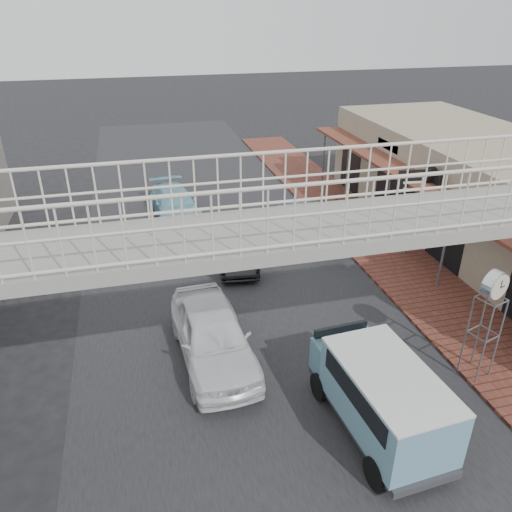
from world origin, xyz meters
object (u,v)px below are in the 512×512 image
white_hatchback (213,335)px  motorcycle_near (384,223)px  dark_sedan (235,247)px  angkot_van (382,391)px  street_clock (494,290)px  motorcycle_far (329,211)px  arrow_sign (437,183)px  angkot_curb (310,220)px  angkot_far (175,203)px

white_hatchback → motorcycle_near: size_ratio=2.56×
white_hatchback → dark_sedan: 5.82m
dark_sedan → angkot_van: size_ratio=0.98×
street_clock → motorcycle_near: bearing=60.3°
dark_sedan → motorcycle_far: bearing=33.4°
arrow_sign → angkot_curb: bearing=147.3°
motorcycle_far → dark_sedan: bearing=100.2°
angkot_curb → angkot_far: angkot_far is taller
motorcycle_far → street_clock: bearing=163.0°
dark_sedan → motorcycle_near: 6.63m
white_hatchback → motorcycle_near: white_hatchback is taller
angkot_far → motorcycle_near: 9.35m
white_hatchback → motorcycle_far: (6.53, 7.95, -0.12)m
motorcycle_near → motorcycle_far: size_ratio=0.96×
dark_sedan → angkot_van: angkot_van is taller
dark_sedan → street_clock: size_ratio=1.28×
white_hatchback → motorcycle_far: white_hatchback is taller
motorcycle_near → motorcycle_far: motorcycle_far is taller
angkot_far → street_clock: street_clock is taller
motorcycle_far → arrow_sign: 5.04m
motorcycle_near → arrow_sign: 3.20m
angkot_far → motorcycle_far: angkot_far is taller
motorcycle_near → arrow_sign: (0.78, -2.03, 2.34)m
white_hatchback → motorcycle_far: 10.28m
motorcycle_far → white_hatchback: bearing=123.7°
dark_sedan → angkot_far: size_ratio=0.86×
arrow_sign → motorcycle_far: bearing=132.1°
arrow_sign → angkot_far: bearing=151.4°
angkot_far → street_clock: (6.45, -13.00, 1.98)m
white_hatchback → angkot_far: white_hatchback is taller
dark_sedan → angkot_far: 5.36m
angkot_van → street_clock: bearing=14.4°
dark_sedan → motorcycle_far: size_ratio=2.10×
angkot_far → motorcycle_far: (6.45, -2.65, 0.00)m
motorcycle_far → street_clock: size_ratio=0.61×
street_clock → dark_sedan: bearing=103.1°
angkot_curb → street_clock: bearing=95.5°
angkot_van → motorcycle_far: angkot_van is taller
white_hatchback → motorcycle_far: size_ratio=2.47×
dark_sedan → arrow_sign: arrow_sign is taller
angkot_van → motorcycle_far: 11.97m
angkot_far → angkot_van: size_ratio=1.14×
white_hatchback → arrow_sign: (9.18, 4.30, 2.13)m
white_hatchback → dark_sedan: size_ratio=1.18×
white_hatchback → arrow_sign: 10.36m
angkot_van → motorcycle_far: (3.35, 11.47, -0.54)m
motorcycle_near → motorcycle_far: (-1.87, 1.62, 0.09)m
white_hatchback → angkot_van: size_ratio=1.16×
angkot_far → arrow_sign: (9.10, -6.30, 2.26)m
white_hatchback → motorcycle_near: 10.51m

